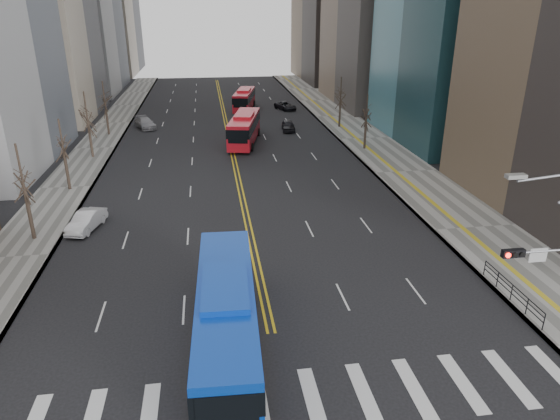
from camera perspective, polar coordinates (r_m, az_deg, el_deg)
name	(u,v)px	position (r m, az deg, el deg)	size (l,w,h in m)	color
ground	(286,402)	(23.54, 0.73, -21.06)	(220.00, 220.00, 0.00)	black
sidewalk_right	(364,138)	(67.09, 9.56, 8.07)	(7.00, 130.00, 0.15)	slate
sidewalk_left	(95,148)	(65.42, -20.36, 6.62)	(5.00, 130.00, 0.15)	slate
crosswalk	(286,402)	(23.54, 0.73, -21.05)	(26.70, 4.00, 0.01)	silver
centerline	(227,126)	(73.75, -6.10, 9.47)	(0.55, 100.00, 0.01)	gold
pedestrian_railing	(512,290)	(32.42, 24.99, -8.27)	(0.06, 6.06, 1.02)	black
street_trees	(164,126)	(52.86, -13.14, 9.35)	(35.20, 47.20, 7.60)	#2E221C
blue_bus	(226,316)	(25.24, -6.14, -11.95)	(3.45, 13.42, 3.85)	#0B37A7
red_bus_near	(244,127)	(63.88, -4.09, 9.45)	(5.16, 12.13, 3.73)	red
red_bus_far	(244,98)	(85.64, -4.11, 12.62)	(4.68, 11.11, 3.44)	red
car_white	(86,221)	(41.53, -21.27, -1.17)	(1.51, 4.34, 1.43)	silver
car_dark_mid	(288,126)	(70.60, 0.95, 9.62)	(1.71, 4.25, 1.45)	black
car_silver	(145,123)	(74.63, -15.16, 9.56)	(2.08, 5.12, 1.49)	gray
car_dark_far	(285,106)	(85.74, 0.63, 11.82)	(2.16, 4.69, 1.30)	black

